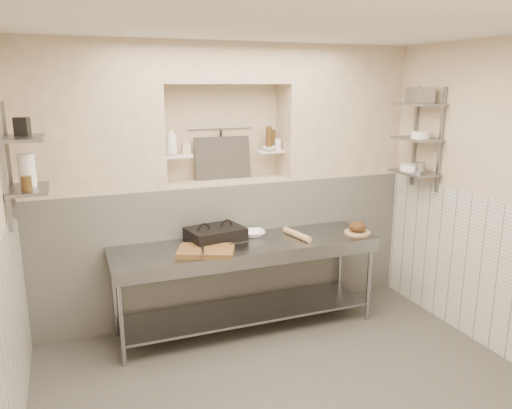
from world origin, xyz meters
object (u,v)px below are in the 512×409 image
panini_press (215,235)px  bread_loaf (358,227)px  cutting_board (206,251)px  mixing_bowl (253,234)px  bowl_alcove (269,149)px  prep_table (247,268)px  jug_left (27,170)px  bottle_soap (171,141)px  rolling_pin (297,234)px

panini_press → bread_loaf: size_ratio=3.24×
cutting_board → panini_press: bearing=58.6°
mixing_bowl → bowl_alcove: bearing=47.9°
prep_table → bowl_alcove: bearing=49.4°
bread_loaf → jug_left: jug_left is taller
bread_loaf → bottle_soap: size_ratio=0.62×
mixing_bowl → bread_loaf: 1.08m
cutting_board → bowl_alcove: 1.38m
mixing_bowl → bread_loaf: bread_loaf is taller
mixing_bowl → bowl_alcove: size_ratio=1.60×
prep_table → bottle_soap: bearing=138.2°
prep_table → mixing_bowl: 0.37m
bottle_soap → mixing_bowl: bearing=-25.4°
prep_table → panini_press: panini_press is taller
cutting_board → bread_loaf: size_ratio=2.77×
rolling_pin → bowl_alcove: bowl_alcove is taller
rolling_pin → bread_loaf: bread_loaf is taller
prep_table → panini_press: (-0.27, 0.14, 0.33)m
cutting_board → mixing_bowl: bearing=29.1°
bottle_soap → rolling_pin: bearing=-25.7°
bowl_alcove → bottle_soap: bearing=179.7°
panini_press → cutting_board: size_ratio=1.17×
mixing_bowl → rolling_pin: size_ratio=0.58×
bowl_alcove → prep_table: bearing=-130.6°
panini_press → bread_loaf: bearing=-20.2°
bread_loaf → bottle_soap: 2.08m
cutting_board → bread_loaf: 1.63m
panini_press → jug_left: jug_left is taller
bread_loaf → jug_left: size_ratio=0.70×
prep_table → mixing_bowl: (0.14, 0.18, 0.29)m
prep_table → jug_left: 2.16m
cutting_board → bread_loaf: bread_loaf is taller
panini_press → rolling_pin: panini_press is taller
panini_press → jug_left: bearing=177.1°
prep_table → jug_left: (-1.86, -0.07, 1.10)m
prep_table → rolling_pin: bearing=-1.4°
rolling_pin → jug_left: (-2.39, -0.06, 0.81)m
prep_table → bottle_soap: bottle_soap is taller
bottle_soap → jug_left: bearing=-154.8°
rolling_pin → bottle_soap: bearing=154.3°
bread_loaf → bowl_alcove: bearing=139.9°
cutting_board → rolling_pin: size_ratio=1.22×
mixing_bowl → jug_left: size_ratio=0.92×
prep_table → cutting_board: size_ratio=5.17×
panini_press → cutting_board: bearing=-132.1°
panini_press → bread_loaf: panini_press is taller
cutting_board → bowl_alcove: size_ratio=3.38×
cutting_board → bottle_soap: (-0.14, 0.67, 0.94)m
bread_loaf → bottle_soap: bottle_soap is taller
mixing_bowl → prep_table: bearing=-127.5°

